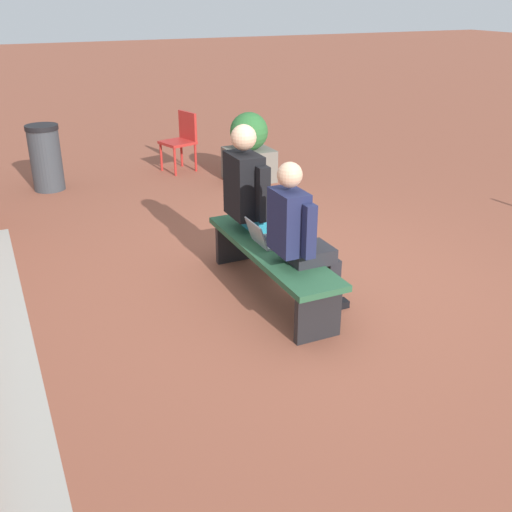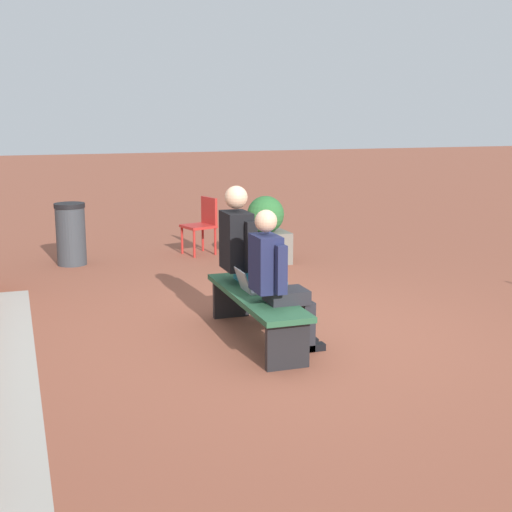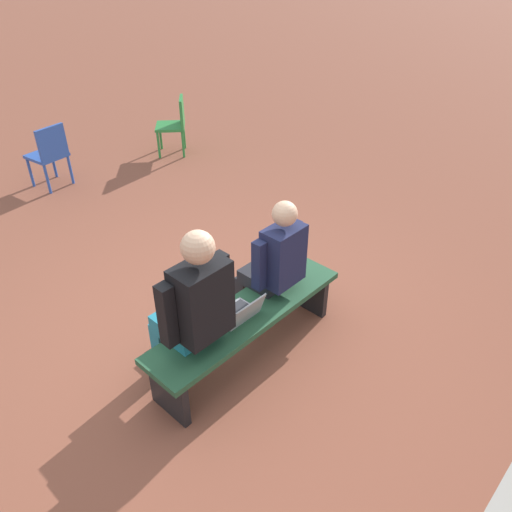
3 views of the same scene
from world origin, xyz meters
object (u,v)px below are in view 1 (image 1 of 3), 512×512
(plastic_chair_far_left, at_px, (182,138))
(bench, at_px, (271,257))
(person_student, at_px, (300,234))
(litter_bin, at_px, (46,158))
(person_adult, at_px, (255,197))
(planter, at_px, (249,149))
(laptop, at_px, (265,238))

(plastic_chair_far_left, bearing_deg, bench, 171.98)
(person_student, xyz_separation_m, plastic_chair_far_left, (4.51, -0.52, -0.21))
(litter_bin, bearing_deg, person_adult, -157.99)
(planter, bearing_deg, person_student, 161.76)
(person_student, relative_size, person_adult, 0.91)
(plastic_chair_far_left, bearing_deg, person_adult, 172.05)
(person_student, relative_size, litter_bin, 1.49)
(person_student, height_order, plastic_chair_far_left, person_student)
(person_adult, bearing_deg, bench, 171.48)
(bench, relative_size, plastic_chair_far_left, 2.14)
(person_student, distance_m, litter_bin, 4.57)
(bench, relative_size, planter, 1.91)
(bench, height_order, person_adult, person_adult)
(person_student, xyz_separation_m, person_adult, (0.84, -0.01, 0.05))
(planter, distance_m, litter_bin, 2.70)
(person_adult, relative_size, planter, 1.49)
(planter, bearing_deg, plastic_chair_far_left, 37.54)
(plastic_chair_far_left, height_order, planter, planter)
(planter, relative_size, litter_bin, 1.09)
(person_adult, distance_m, litter_bin, 3.78)
(person_adult, distance_m, planter, 3.04)
(bench, bearing_deg, person_student, -170.27)
(bench, xyz_separation_m, planter, (3.26, -1.26, 0.08))
(bench, distance_m, person_student, 0.50)
(person_student, bearing_deg, litter_bin, 17.96)
(person_student, distance_m, person_adult, 0.84)
(bench, relative_size, person_student, 1.41)
(laptop, distance_m, plastic_chair_far_left, 4.09)
(bench, height_order, person_student, person_student)
(bench, xyz_separation_m, laptop, (0.09, 0.01, 0.15))
(bench, height_order, litter_bin, litter_bin)
(person_student, relative_size, laptop, 3.99)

